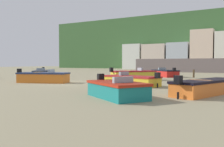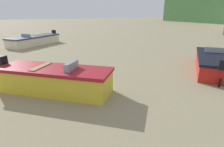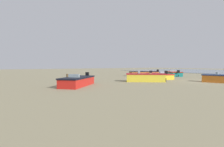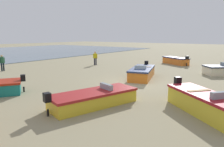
% 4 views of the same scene
% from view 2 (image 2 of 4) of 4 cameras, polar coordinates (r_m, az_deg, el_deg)
% --- Properties ---
extents(boat_red_0, '(4.31, 4.42, 1.15)m').
position_cam_2_polar(boat_red_0, '(10.83, 29.31, 2.88)').
color(boat_red_0, red).
rests_on(boat_red_0, ground).
extents(boat_cream_2, '(4.57, 4.94, 1.14)m').
position_cam_2_polar(boat_cream_2, '(18.88, -22.99, 9.53)').
color(boat_cream_2, beige).
rests_on(boat_cream_2, ground).
extents(boat_yellow_3, '(3.82, 4.27, 1.27)m').
position_cam_2_polar(boat_yellow_3, '(7.28, -17.55, -1.78)').
color(boat_yellow_3, gold).
rests_on(boat_yellow_3, ground).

